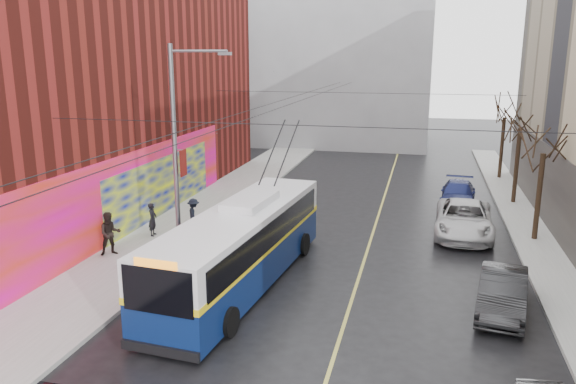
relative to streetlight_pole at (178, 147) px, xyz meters
The scene contains 19 objects.
sidewalk_left 5.50m from the streetlight_pole, 132.95° to the left, with size 4.00×60.00×0.15m, color gray.
sidewalk_right 16.00m from the streetlight_pole, ahead, with size 2.00×60.00×0.15m, color gray.
lane_line 9.89m from the streetlight_pole, 27.64° to the left, with size 0.12×50.00×0.01m, color #BFB74C.
building_left 10.84m from the streetlight_pole, 157.92° to the left, with size 12.11×36.00×14.00m.
building_far 35.24m from the streetlight_pole, 89.77° to the left, with size 20.50×12.10×18.00m.
streetlight_pole is the anchor object (origin of this frame).
catenary_wires 6.14m from the streetlight_pole, 52.95° to the left, with size 18.00×60.00×0.22m.
tree_near 16.28m from the streetlight_pole, 21.62° to the left, with size 3.20×3.20×6.40m.
tree_mid 19.96m from the streetlight_pole, 40.65° to the left, with size 3.20×3.20×6.68m.
tree_far 25.09m from the streetlight_pole, 52.88° to the left, with size 3.20×3.20×6.57m.
pigeons_flying 3.99m from the streetlight_pole, ahead, with size 3.22×0.79×2.57m.
trolleybus 5.15m from the streetlight_pole, 32.10° to the right, with size 3.60×12.10×5.67m.
parked_car_b 13.56m from the streetlight_pole, 10.08° to the right, with size 1.51×4.32×1.42m, color black.
parked_car_c 14.07m from the streetlight_pole, 27.66° to the left, with size 2.67×5.79×1.61m, color silver.
parked_car_d 17.44m from the streetlight_pole, 45.17° to the left, with size 1.92×4.71×1.37m, color navy.
following_car 8.55m from the streetlight_pole, 70.09° to the left, with size 1.74×4.32×1.47m, color #97979C.
pedestrian_a 5.12m from the streetlight_pole, 139.04° to the left, with size 0.58×0.38×1.59m, color black.
pedestrian_b 4.88m from the streetlight_pole, 167.25° to the right, with size 0.92×0.72×1.89m, color black.
pedestrian_c 5.27m from the streetlight_pole, 105.38° to the left, with size 1.03×0.59×1.60m, color black.
Camera 1 is at (3.69, -11.17, 8.54)m, focal length 35.00 mm.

